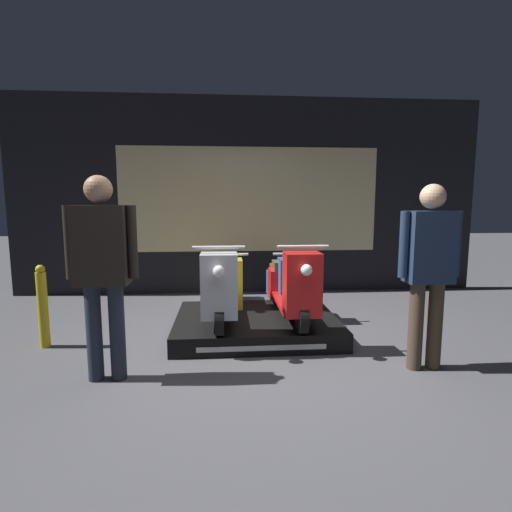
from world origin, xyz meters
name	(u,v)px	position (x,y,z in m)	size (l,w,h in m)	color
ground_plane	(272,367)	(0.00, 0.00, 0.00)	(30.00, 30.00, 0.00)	#4C4C51
shop_wall_back	(250,197)	(0.00, 3.15, 1.60)	(7.70, 0.09, 3.20)	black
display_platform	(256,324)	(-0.07, 0.98, 0.10)	(1.83, 1.49, 0.20)	black
scooter_display_left	(220,288)	(-0.48, 0.93, 0.55)	(0.51, 1.69, 0.89)	black
scooter_display_right	(292,287)	(0.34, 0.93, 0.55)	(0.51, 1.69, 0.89)	black
scooter_backrow_0	(228,287)	(-0.39, 1.95, 0.35)	(0.51, 1.69, 0.89)	black
scooter_backrow_1	(286,286)	(0.43, 1.95, 0.35)	(0.51, 1.69, 0.89)	black
person_left_browsing	(102,262)	(-1.44, -0.14, 1.02)	(0.59, 0.24, 1.73)	#232838
person_right_browsing	(429,263)	(1.38, -0.14, 0.97)	(0.56, 0.22, 1.67)	#473828
street_bollard	(43,307)	(-2.32, 0.70, 0.44)	(0.10, 0.10, 0.87)	gold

